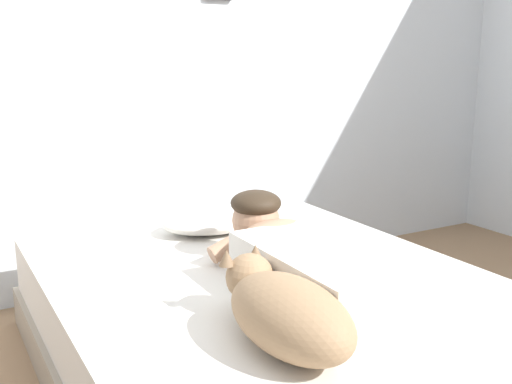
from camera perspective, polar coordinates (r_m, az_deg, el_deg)
The scene contains 7 objects.
back_wall at distance 3.17m, azimuth -9.87°, elevation 13.81°, with size 4.65×0.12×2.50m.
bed at distance 2.28m, azimuth 1.48°, elevation -12.91°, with size 1.53×1.98×0.40m.
pillow at distance 2.76m, azimuth -3.69°, elevation -2.58°, with size 0.52×0.32×0.11m, color white.
person_lying at distance 2.10m, azimuth 4.83°, elevation -6.13°, with size 0.43×0.92×0.27m.
dog at distance 1.68m, azimuth 2.68°, elevation -11.10°, with size 0.26×0.57×0.21m.
coffee_cup at distance 2.69m, azimuth 0.02°, elevation -3.36°, with size 0.12×0.09×0.07m.
cell_phone at distance 2.03m, azimuth 7.52°, elevation -9.95°, with size 0.07×0.14×0.01m, color black.
Camera 1 is at (-1.06, -1.53, 1.18)m, focal length 42.32 mm.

